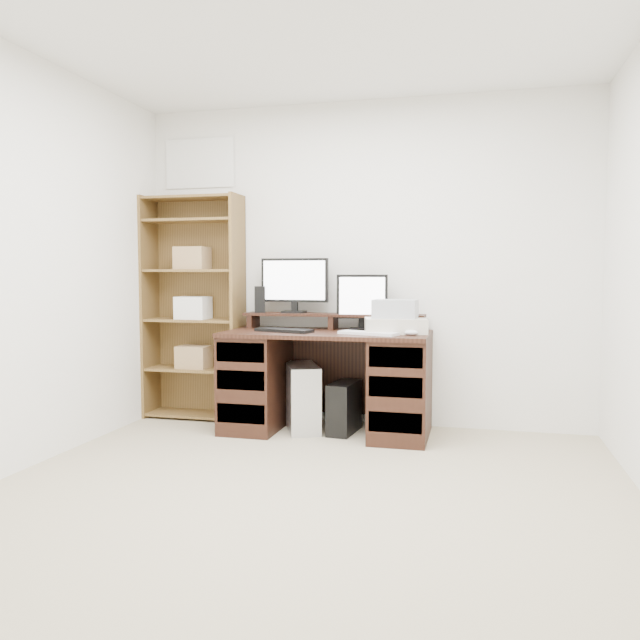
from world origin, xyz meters
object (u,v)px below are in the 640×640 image
at_px(monitor_wide, 295,282).
at_px(tower_silver, 302,397).
at_px(bookshelf, 195,305).
at_px(printer, 395,325).
at_px(desk, 327,380).
at_px(monitor_small, 362,300).
at_px(tower_black, 344,407).

relative_size(monitor_wide, tower_silver, 1.09).
relative_size(tower_silver, bookshelf, 0.27).
relative_size(printer, bookshelf, 0.24).
height_order(desk, bookshelf, bookshelf).
bearing_deg(monitor_small, tower_black, -124.98).
bearing_deg(monitor_wide, tower_silver, -59.73).
bearing_deg(tower_black, monitor_wide, 160.16).
xyz_separation_m(desk, tower_silver, (-0.20, 0.02, -0.14)).
bearing_deg(desk, monitor_wide, 144.18).
xyz_separation_m(printer, tower_silver, (-0.70, 0.01, -0.56)).
distance_m(printer, tower_silver, 0.89).
distance_m(desk, printer, 0.65).
bearing_deg(desk, tower_silver, 174.18).
xyz_separation_m(monitor_wide, tower_black, (0.44, -0.22, -0.92)).
height_order(monitor_small, tower_silver, monitor_small).
relative_size(desk, printer, 3.49).
bearing_deg(bookshelf, tower_black, -9.08).
xyz_separation_m(monitor_small, tower_silver, (-0.43, -0.16, -0.73)).
xyz_separation_m(tower_silver, tower_black, (0.33, -0.01, -0.06)).
bearing_deg(desk, bookshelf, 169.58).
bearing_deg(monitor_wide, monitor_small, -4.12).
height_order(monitor_small, tower_black, monitor_small).
distance_m(monitor_wide, bookshelf, 0.86).
bearing_deg(printer, monitor_small, 136.25).
xyz_separation_m(monitor_small, tower_black, (-0.10, -0.17, -0.79)).
bearing_deg(desk, printer, 1.58).
bearing_deg(desk, tower_black, 3.14).
distance_m(tower_silver, tower_black, 0.33).
height_order(printer, tower_black, printer).
bearing_deg(monitor_wide, tower_black, -25.66).
bearing_deg(tower_black, bookshelf, 177.40).
height_order(desk, monitor_wide, monitor_wide).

